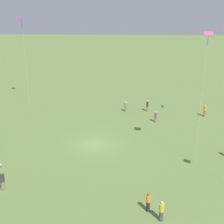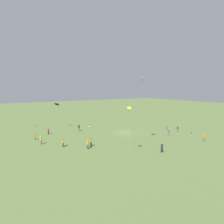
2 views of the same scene
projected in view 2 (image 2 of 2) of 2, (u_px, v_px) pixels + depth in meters
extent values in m
plane|color=olive|center=(125.00, 132.00, 46.58)|extent=(240.00, 240.00, 0.00)
cylinder|color=#4C4C51|center=(63.00, 145.00, 35.10)|extent=(0.38, 0.38, 0.83)
cylinder|color=gold|center=(63.00, 141.00, 35.00)|extent=(0.44, 0.44, 0.62)
sphere|color=brown|center=(63.00, 139.00, 34.94)|extent=(0.24, 0.24, 0.24)
cylinder|color=#847056|center=(178.00, 131.00, 46.86)|extent=(0.43, 0.43, 0.83)
cylinder|color=#333338|center=(178.00, 128.00, 46.75)|extent=(0.51, 0.51, 0.72)
sphere|color=beige|center=(178.00, 126.00, 46.69)|extent=(0.24, 0.24, 0.24)
cylinder|color=#847056|center=(204.00, 140.00, 38.63)|extent=(0.51, 0.51, 0.92)
cylinder|color=orange|center=(204.00, 136.00, 38.52)|extent=(0.60, 0.60, 0.64)
sphere|color=tan|center=(205.00, 134.00, 38.46)|extent=(0.24, 0.24, 0.24)
cylinder|color=#847056|center=(79.00, 129.00, 48.01)|extent=(0.56, 0.56, 0.94)
cylinder|color=#333338|center=(79.00, 127.00, 47.90)|extent=(0.66, 0.66, 0.68)
sphere|color=brown|center=(79.00, 125.00, 47.83)|extent=(0.24, 0.24, 0.24)
cylinder|color=#847056|center=(35.00, 138.00, 39.72)|extent=(0.36, 0.36, 0.83)
cylinder|color=orange|center=(35.00, 135.00, 39.61)|extent=(0.42, 0.42, 0.67)
sphere|color=brown|center=(35.00, 133.00, 39.55)|extent=(0.24, 0.24, 0.24)
cylinder|color=#847056|center=(169.00, 134.00, 43.72)|extent=(0.44, 0.44, 0.81)
cylinder|color=purple|center=(169.00, 131.00, 43.63)|extent=(0.52, 0.52, 0.60)
sphere|color=tan|center=(169.00, 129.00, 43.57)|extent=(0.24, 0.24, 0.24)
cylinder|color=#232328|center=(162.00, 150.00, 32.19)|extent=(0.44, 0.44, 0.85)
cylinder|color=#333338|center=(162.00, 146.00, 32.08)|extent=(0.52, 0.52, 0.69)
sphere|color=tan|center=(162.00, 144.00, 32.02)|extent=(0.24, 0.24, 0.24)
cylinder|color=#4C4C51|center=(88.00, 147.00, 33.95)|extent=(0.41, 0.41, 0.89)
cylinder|color=gold|center=(88.00, 143.00, 33.84)|extent=(0.48, 0.48, 0.70)
sphere|color=beige|center=(88.00, 140.00, 33.78)|extent=(0.24, 0.24, 0.24)
cylinder|color=#847056|center=(41.00, 142.00, 36.71)|extent=(0.45, 0.45, 0.88)
cylinder|color=gold|center=(41.00, 139.00, 36.60)|extent=(0.53, 0.53, 0.71)
sphere|color=beige|center=(41.00, 136.00, 36.54)|extent=(0.24, 0.24, 0.24)
cylinder|color=#232328|center=(91.00, 144.00, 35.37)|extent=(0.40, 0.40, 0.92)
cylinder|color=orange|center=(91.00, 141.00, 35.27)|extent=(0.47, 0.47, 0.60)
sphere|color=brown|center=(91.00, 139.00, 35.21)|extent=(0.24, 0.24, 0.24)
cylinder|color=#847056|center=(167.00, 128.00, 49.64)|extent=(0.33, 0.33, 0.76)
cylinder|color=#4C9956|center=(167.00, 126.00, 49.54)|extent=(0.39, 0.39, 0.64)
sphere|color=beige|center=(167.00, 124.00, 49.48)|extent=(0.24, 0.24, 0.24)
cylinder|color=#232328|center=(48.00, 133.00, 44.77)|extent=(0.34, 0.34, 0.83)
cylinder|color=#B72D2D|center=(48.00, 130.00, 44.67)|extent=(0.40, 0.40, 0.60)
sphere|color=beige|center=(48.00, 128.00, 44.61)|extent=(0.24, 0.24, 0.24)
cube|color=yellow|center=(129.00, 108.00, 28.63)|extent=(0.80, 0.74, 0.38)
cylinder|color=blue|center=(129.00, 112.00, 28.73)|extent=(0.04, 0.04, 1.00)
cylinder|color=silver|center=(129.00, 133.00, 29.22)|extent=(0.01, 0.01, 8.53)
cube|color=purple|center=(139.00, 82.00, 63.30)|extent=(0.99, 1.03, 0.57)
cylinder|color=black|center=(139.00, 84.00, 63.42)|extent=(0.04, 0.04, 1.23)
cylinder|color=silver|center=(139.00, 101.00, 64.25)|extent=(0.01, 0.01, 13.92)
cube|color=yellow|center=(11.00, 97.00, 46.70)|extent=(1.01, 1.00, 0.41)
cylinder|color=red|center=(11.00, 99.00, 46.80)|extent=(0.04, 0.04, 1.04)
cylinder|color=silver|center=(13.00, 114.00, 47.34)|extent=(0.01, 0.01, 9.48)
cube|color=#E54C99|center=(143.00, 77.00, 33.05)|extent=(0.95, 0.97, 0.26)
cylinder|color=blue|center=(143.00, 81.00, 33.15)|extent=(0.04, 0.04, 0.96)
cylinder|color=silver|center=(142.00, 113.00, 33.99)|extent=(0.01, 0.01, 13.85)
cube|color=black|center=(57.00, 104.00, 49.47)|extent=(1.60, 1.61, 0.70)
cylinder|color=yellow|center=(57.00, 109.00, 49.64)|extent=(0.04, 0.04, 1.73)
cylinder|color=silver|center=(57.00, 117.00, 49.96)|extent=(0.01, 0.01, 7.20)
cylinder|color=silver|center=(89.00, 127.00, 51.70)|extent=(0.43, 0.53, 0.25)
sphere|color=silver|center=(90.00, 127.00, 51.53)|extent=(0.23, 0.23, 0.23)
cylinder|color=silver|center=(89.00, 128.00, 51.74)|extent=(0.11, 0.11, 0.22)
cube|color=#33518C|center=(191.00, 133.00, 45.70)|extent=(0.42, 0.37, 0.28)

